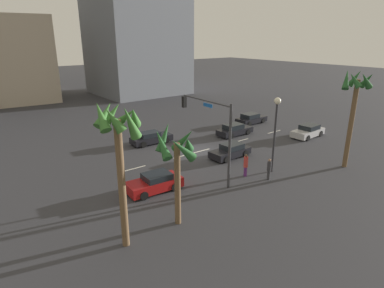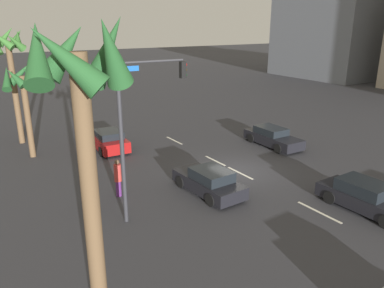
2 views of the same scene
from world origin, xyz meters
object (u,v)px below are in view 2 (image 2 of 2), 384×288
object	(u,v)px
traffic_signal	(121,97)
streetlamp	(121,123)
pedestrian_0	(118,177)
palm_tree_2	(24,84)
palm_tree_0	(9,54)
car_1	(209,182)
pedestrian_1	(93,193)
car_5	(108,140)
car_0	(367,198)
palm_tree_1	(84,117)
car_4	(273,137)

from	to	relation	value
traffic_signal	streetlamp	distance (m)	5.48
pedestrian_0	palm_tree_2	distance (m)	9.65
palm_tree_0	palm_tree_2	xyz separation A→B (m)	(-3.47, -0.13, -1.64)
car_1	pedestrian_1	distance (m)	5.75
car_5	palm_tree_2	size ratio (longest dim) A/B	0.67
streetlamp	car_0	bearing A→B (deg)	-117.54
streetlamp	palm_tree_0	bearing A→B (deg)	7.19
car_0	palm_tree_1	world-z (taller)	palm_tree_1
car_0	palm_tree_2	xyz separation A→B (m)	(16.21, 11.44, 4.07)
traffic_signal	car_1	bearing A→B (deg)	-150.93
car_0	palm_tree_0	distance (m)	23.53
car_1	pedestrian_0	xyz separation A→B (m)	(2.15, 4.01, 0.42)
pedestrian_0	palm_tree_0	size ratio (longest dim) A/B	0.24
palm_tree_2	pedestrian_1	bearing A→B (deg)	-175.21
pedestrian_1	traffic_signal	bearing A→B (deg)	-40.67
car_5	pedestrian_0	size ratio (longest dim) A/B	2.21
palm_tree_1	palm_tree_2	distance (m)	17.30
pedestrian_1	palm_tree_1	distance (m)	9.57
car_5	palm_tree_1	bearing A→B (deg)	158.83
car_5	palm_tree_1	xyz separation A→B (m)	(-15.90, 6.16, 5.72)
streetlamp	palm_tree_2	distance (m)	11.27
traffic_signal	car_4	bearing A→B (deg)	-94.12
car_1	pedestrian_0	world-z (taller)	pedestrian_0
car_4	pedestrian_1	xyz separation A→B (m)	(-2.74, 13.92, 0.34)
car_1	palm_tree_1	distance (m)	11.70
palm_tree_0	palm_tree_2	bearing A→B (deg)	-177.85
pedestrian_1	car_0	bearing A→B (deg)	-121.85
car_4	palm_tree_0	xyz separation A→B (m)	(10.34, 14.85, 5.73)
car_4	palm_tree_2	world-z (taller)	palm_tree_2
palm_tree_2	car_0	bearing A→B (deg)	-144.78
car_0	palm_tree_2	distance (m)	20.25
car_0	traffic_signal	distance (m)	13.24
pedestrian_0	traffic_signal	bearing A→B (deg)	-29.35
traffic_signal	pedestrian_1	xyz separation A→B (m)	(-3.52, 3.03, -3.54)
palm_tree_0	palm_tree_2	size ratio (longest dim) A/B	1.29
car_0	car_1	size ratio (longest dim) A/B	1.08
car_4	pedestrian_0	world-z (taller)	pedestrian_0
palm_tree_2	pedestrian_0	bearing A→B (deg)	-164.31
palm_tree_0	streetlamp	bearing A→B (deg)	-172.81
streetlamp	palm_tree_1	size ratio (longest dim) A/B	0.75
car_1	palm_tree_2	bearing A→B (deg)	30.88
streetlamp	pedestrian_1	xyz separation A→B (m)	(1.53, 0.91, -3.51)
car_5	palm_tree_0	world-z (taller)	palm_tree_0
car_5	palm_tree_2	world-z (taller)	palm_tree_2
car_0	palm_tree_1	size ratio (longest dim) A/B	0.53
pedestrian_0	palm_tree_2	world-z (taller)	palm_tree_2
car_4	palm_tree_2	distance (m)	16.75
car_1	pedestrian_1	xyz separation A→B (m)	(1.15, 5.62, 0.34)
car_1	car_4	world-z (taller)	car_1
car_5	traffic_signal	world-z (taller)	traffic_signal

